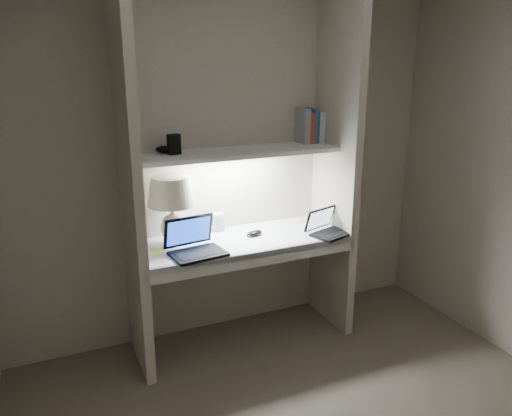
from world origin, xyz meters
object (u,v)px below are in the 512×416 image
table_lamp (171,199)px  laptop_main (195,245)px  laptop_netbook (328,228)px  book_row (313,126)px  speaker (217,222)px

table_lamp → laptop_main: size_ratio=1.26×
laptop_main → laptop_netbook: size_ratio=1.10×
book_row → table_lamp: bearing=-174.3°
speaker → laptop_main: bearing=-123.6°
laptop_main → table_lamp: bearing=105.2°
table_lamp → book_row: (1.11, 0.11, 0.40)m
laptop_main → speaker: bearing=43.6°
book_row → laptop_main: bearing=-163.0°
table_lamp → laptop_netbook: size_ratio=1.38×
laptop_main → laptop_netbook: bearing=-9.7°
laptop_netbook → book_row: size_ratio=1.34×
laptop_main → laptop_netbook: laptop_main is taller
laptop_netbook → book_row: bearing=61.7°
table_lamp → speaker: size_ratio=3.56×
table_lamp → book_row: size_ratio=1.86×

